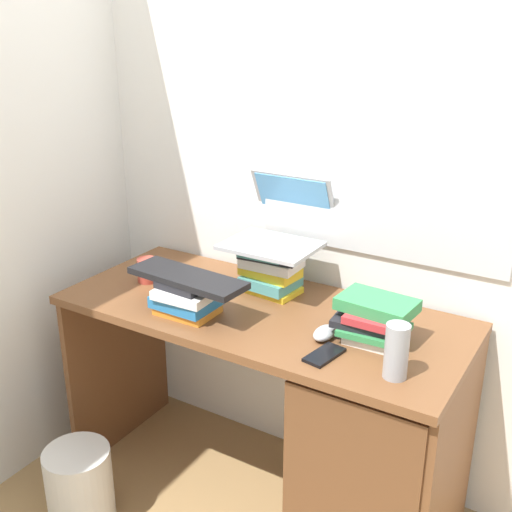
{
  "coord_description": "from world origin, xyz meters",
  "views": [
    {
      "loc": [
        1.01,
        -1.69,
        1.72
      ],
      "look_at": [
        -0.03,
        0.02,
        0.96
      ],
      "focal_mm": 44.72,
      "sensor_mm": 36.0,
      "label": 1
    }
  ],
  "objects_px": {
    "mug": "(148,270)",
    "book_stack_keyboard_riser": "(187,297)",
    "book_stack_side": "(375,319)",
    "keyboard": "(187,278)",
    "computer_mouse": "(324,333)",
    "laptop": "(281,227)",
    "wastebasket": "(80,485)",
    "water_bottle": "(396,351)",
    "cell_phone": "(324,355)",
    "desk": "(349,433)",
    "book_stack_tall": "(270,270)"
  },
  "relations": [
    {
      "from": "mug",
      "to": "water_bottle",
      "type": "xyz_separation_m",
      "value": [
        1.03,
        -0.16,
        0.03
      ]
    },
    {
      "from": "desk",
      "to": "book_stack_side",
      "type": "xyz_separation_m",
      "value": [
        0.05,
        0.02,
        0.42
      ]
    },
    {
      "from": "water_bottle",
      "to": "cell_phone",
      "type": "height_order",
      "value": "water_bottle"
    },
    {
      "from": "mug",
      "to": "book_stack_keyboard_riser",
      "type": "bearing_deg",
      "value": -25.2
    },
    {
      "from": "water_bottle",
      "to": "cell_phone",
      "type": "distance_m",
      "value": 0.23
    },
    {
      "from": "wastebasket",
      "to": "laptop",
      "type": "bearing_deg",
      "value": 56.97
    },
    {
      "from": "desk",
      "to": "book_stack_keyboard_riser",
      "type": "relative_size",
      "value": 6.68
    },
    {
      "from": "desk",
      "to": "mug",
      "type": "bearing_deg",
      "value": 179.43
    },
    {
      "from": "mug",
      "to": "cell_phone",
      "type": "relative_size",
      "value": 0.82
    },
    {
      "from": "desk",
      "to": "mug",
      "type": "distance_m",
      "value": 0.93
    },
    {
      "from": "desk",
      "to": "cell_phone",
      "type": "relative_size",
      "value": 10.31
    },
    {
      "from": "water_bottle",
      "to": "wastebasket",
      "type": "bearing_deg",
      "value": -164.82
    },
    {
      "from": "mug",
      "to": "water_bottle",
      "type": "distance_m",
      "value": 1.04
    },
    {
      "from": "book_stack_keyboard_riser",
      "to": "laptop",
      "type": "xyz_separation_m",
      "value": [
        0.15,
        0.37,
        0.17
      ]
    },
    {
      "from": "book_stack_side",
      "to": "mug",
      "type": "relative_size",
      "value": 2.23
    },
    {
      "from": "book_stack_keyboard_riser",
      "to": "book_stack_side",
      "type": "relative_size",
      "value": 0.84
    },
    {
      "from": "water_bottle",
      "to": "wastebasket",
      "type": "xyz_separation_m",
      "value": [
        -1.02,
        -0.28,
        -0.71
      ]
    },
    {
      "from": "book_stack_keyboard_riser",
      "to": "computer_mouse",
      "type": "relative_size",
      "value": 2.02
    },
    {
      "from": "desk",
      "to": "laptop",
      "type": "relative_size",
      "value": 3.98
    },
    {
      "from": "desk",
      "to": "cell_phone",
      "type": "distance_m",
      "value": 0.39
    },
    {
      "from": "book_stack_tall",
      "to": "cell_phone",
      "type": "distance_m",
      "value": 0.5
    },
    {
      "from": "water_bottle",
      "to": "cell_phone",
      "type": "xyz_separation_m",
      "value": [
        -0.22,
        -0.0,
        -0.08
      ]
    },
    {
      "from": "laptop",
      "to": "book_stack_tall",
      "type": "bearing_deg",
      "value": -90.54
    },
    {
      "from": "laptop",
      "to": "water_bottle",
      "type": "bearing_deg",
      "value": -33.81
    },
    {
      "from": "laptop",
      "to": "keyboard",
      "type": "relative_size",
      "value": 0.84
    },
    {
      "from": "book_stack_keyboard_riser",
      "to": "keyboard",
      "type": "distance_m",
      "value": 0.07
    },
    {
      "from": "desk",
      "to": "cell_phone",
      "type": "height_order",
      "value": "cell_phone"
    },
    {
      "from": "computer_mouse",
      "to": "wastebasket",
      "type": "height_order",
      "value": "computer_mouse"
    },
    {
      "from": "laptop",
      "to": "computer_mouse",
      "type": "distance_m",
      "value": 0.48
    },
    {
      "from": "book_stack_keyboard_riser",
      "to": "mug",
      "type": "xyz_separation_m",
      "value": [
        -0.29,
        0.14,
        -0.01
      ]
    },
    {
      "from": "book_stack_keyboard_riser",
      "to": "computer_mouse",
      "type": "bearing_deg",
      "value": 9.24
    },
    {
      "from": "laptop",
      "to": "wastebasket",
      "type": "height_order",
      "value": "laptop"
    },
    {
      "from": "laptop",
      "to": "cell_phone",
      "type": "height_order",
      "value": "laptop"
    },
    {
      "from": "desk",
      "to": "book_stack_side",
      "type": "distance_m",
      "value": 0.43
    },
    {
      "from": "book_stack_keyboard_riser",
      "to": "laptop",
      "type": "relative_size",
      "value": 0.6
    },
    {
      "from": "laptop",
      "to": "wastebasket",
      "type": "bearing_deg",
      "value": -123.03
    },
    {
      "from": "book_stack_side",
      "to": "wastebasket",
      "type": "xyz_separation_m",
      "value": [
        -0.89,
        -0.45,
        -0.7
      ]
    },
    {
      "from": "desk",
      "to": "book_stack_keyboard_riser",
      "type": "height_order",
      "value": "book_stack_keyboard_riser"
    },
    {
      "from": "desk",
      "to": "computer_mouse",
      "type": "relative_size",
      "value": 13.48
    },
    {
      "from": "desk",
      "to": "wastebasket",
      "type": "xyz_separation_m",
      "value": [
        -0.84,
        -0.43,
        -0.28
      ]
    },
    {
      "from": "book_stack_keyboard_riser",
      "to": "mug",
      "type": "distance_m",
      "value": 0.32
    },
    {
      "from": "desk",
      "to": "book_stack_side",
      "type": "bearing_deg",
      "value": 25.1
    },
    {
      "from": "keyboard",
      "to": "wastebasket",
      "type": "bearing_deg",
      "value": -129.21
    },
    {
      "from": "mug",
      "to": "cell_phone",
      "type": "xyz_separation_m",
      "value": [
        0.81,
        -0.16,
        -0.04
      ]
    },
    {
      "from": "mug",
      "to": "wastebasket",
      "type": "relative_size",
      "value": 0.39
    },
    {
      "from": "book_stack_tall",
      "to": "laptop",
      "type": "xyz_separation_m",
      "value": [
        0.0,
        0.07,
        0.14
      ]
    },
    {
      "from": "keyboard",
      "to": "computer_mouse",
      "type": "xyz_separation_m",
      "value": [
        0.47,
        0.07,
        -0.11
      ]
    },
    {
      "from": "computer_mouse",
      "to": "water_bottle",
      "type": "height_order",
      "value": "water_bottle"
    },
    {
      "from": "computer_mouse",
      "to": "cell_phone",
      "type": "bearing_deg",
      "value": -64.13
    },
    {
      "from": "book_stack_side",
      "to": "laptop",
      "type": "distance_m",
      "value": 0.53
    }
  ]
}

